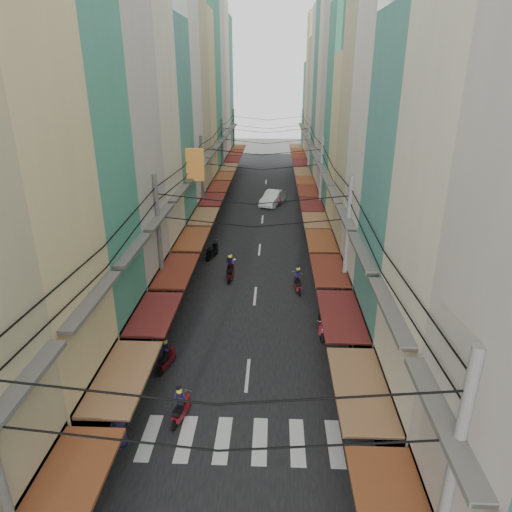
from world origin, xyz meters
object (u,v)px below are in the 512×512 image
(bicycle, at_px, (420,394))
(traffic_sign, at_px, (354,328))
(market_umbrella, at_px, (416,369))
(white_car, at_px, (273,205))

(bicycle, xyz_separation_m, traffic_sign, (-2.72, 1.67, 2.21))
(bicycle, relative_size, traffic_sign, 0.57)
(market_umbrella, bearing_deg, white_car, 100.08)
(white_car, xyz_separation_m, market_umbrella, (5.66, -31.85, 2.36))
(bicycle, relative_size, market_umbrella, 0.64)
(white_car, distance_m, bicycle, 31.01)
(white_car, relative_size, traffic_sign, 1.71)
(bicycle, bearing_deg, traffic_sign, 44.15)
(bicycle, height_order, traffic_sign, traffic_sign)
(traffic_sign, bearing_deg, bicycle, -31.60)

